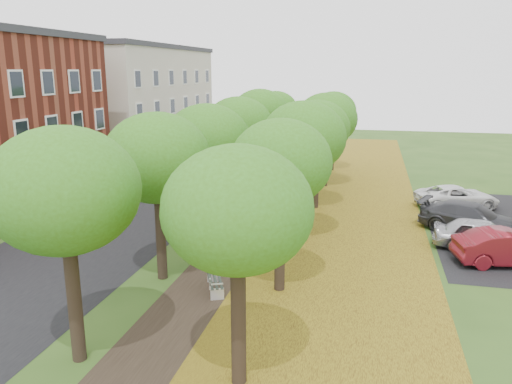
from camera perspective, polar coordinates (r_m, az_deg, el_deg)
The scene contains 12 objects.
ground at distance 15.20m, azimuth -12.03°, elevation -19.18°, with size 120.00×120.00×0.00m, color #2D4C19.
street_asphalt at distance 30.68m, azimuth -13.03°, elevation -2.04°, with size 8.00×70.00×0.01m, color black.
footpath at distance 28.27m, azimuth 0.80°, elevation -3.03°, with size 3.20×70.00×0.01m, color black.
leaf_verge at distance 27.69m, azimuth 10.98°, elevation -3.65°, with size 7.50×70.00×0.01m, color olive.
tree_row_west at distance 27.82m, azimuth -3.63°, elevation 6.64°, with size 4.10×34.10×6.50m.
tree_row_east at distance 26.85m, azimuth 6.30°, elevation 6.32°, with size 4.10×34.10×6.50m.
building_cream at distance 50.01m, azimuth -14.22°, elevation 9.98°, with size 10.30×20.30×10.40m.
bench at distance 19.28m, azimuth -4.87°, elevation -9.97°, with size 1.16×1.84×0.84m.
car_silver at distance 25.50m, azimuth 24.43°, elevation -4.48°, with size 1.74×4.33×1.48m, color #B4B3B8.
car_red at distance 24.13m, azimuth 27.03°, elevation -5.71°, with size 1.61×4.62×1.52m, color maroon.
car_grey at distance 28.03m, azimuth 23.41°, elevation -2.74°, with size 2.13×5.23×1.52m, color #323237.
car_white at distance 32.62m, azimuth 21.98°, elevation -0.52°, with size 2.27×4.92×1.37m, color white.
Camera 1 is at (5.72, -11.44, 8.20)m, focal length 35.00 mm.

